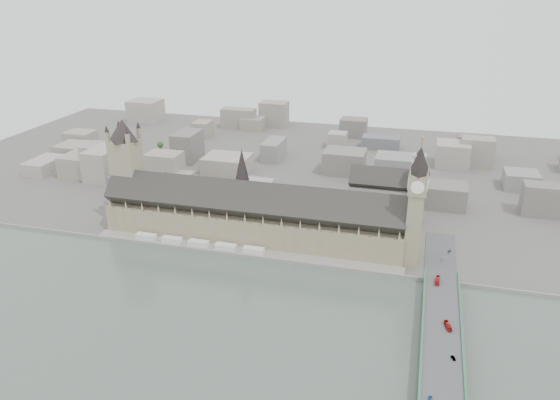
% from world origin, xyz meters
% --- Properties ---
extents(ground, '(900.00, 900.00, 0.00)m').
position_xyz_m(ground, '(0.00, 0.00, 0.00)').
color(ground, '#595651').
rests_on(ground, ground).
extents(river_thames, '(600.00, 600.00, 0.00)m').
position_xyz_m(river_thames, '(0.00, -165.00, 0.00)').
color(river_thames, '#4B584D').
rests_on(river_thames, ground).
extents(embankment_wall, '(600.00, 1.50, 3.00)m').
position_xyz_m(embankment_wall, '(0.00, -15.00, 1.50)').
color(embankment_wall, gray).
rests_on(embankment_wall, ground).
extents(river_terrace, '(270.00, 15.00, 2.00)m').
position_xyz_m(river_terrace, '(0.00, -7.50, 1.00)').
color(river_terrace, gray).
rests_on(river_terrace, ground).
extents(terrace_tents, '(118.00, 7.00, 4.00)m').
position_xyz_m(terrace_tents, '(-40.00, -7.00, 4.00)').
color(terrace_tents, white).
rests_on(terrace_tents, river_terrace).
extents(palace_of_westminster, '(265.00, 40.73, 55.44)m').
position_xyz_m(palace_of_westminster, '(0.00, 19.70, 22.71)').
color(palace_of_westminster, gray).
rests_on(palace_of_westminster, ground).
extents(elizabeth_tower, '(17.00, 17.00, 107.50)m').
position_xyz_m(elizabeth_tower, '(138.00, 8.00, 58.09)').
color(elizabeth_tower, gray).
rests_on(elizabeth_tower, ground).
extents(victoria_tower, '(30.00, 30.00, 100.00)m').
position_xyz_m(victoria_tower, '(-122.00, 26.00, 55.20)').
color(victoria_tower, gray).
rests_on(victoria_tower, ground).
extents(central_tower, '(13.00, 13.00, 48.00)m').
position_xyz_m(central_tower, '(-10.00, 26.00, 57.92)').
color(central_tower, gray).
rests_on(central_tower, ground).
extents(westminster_bridge, '(25.00, 325.00, 10.25)m').
position_xyz_m(westminster_bridge, '(162.00, -87.50, 5.12)').
color(westminster_bridge, '#474749').
rests_on(westminster_bridge, ground).
extents(bridge_parapets, '(25.00, 235.00, 1.15)m').
position_xyz_m(bridge_parapets, '(162.00, -132.00, 10.82)').
color(bridge_parapets, '#3C6E4D').
rests_on(bridge_parapets, westminster_bridge).
extents(westminster_abbey, '(68.00, 36.00, 64.00)m').
position_xyz_m(westminster_abbey, '(110.92, 95.00, 25.08)').
color(westminster_abbey, '#A5A094').
rests_on(westminster_abbey, ground).
extents(city_skyline_inland, '(720.00, 360.00, 38.00)m').
position_xyz_m(city_skyline_inland, '(0.00, 245.00, 19.00)').
color(city_skyline_inland, gray).
rests_on(city_skyline_inland, ground).
extents(park_trees, '(110.00, 30.00, 15.00)m').
position_xyz_m(park_trees, '(-10.00, 60.00, 7.50)').
color(park_trees, '#1A4217').
rests_on(park_trees, ground).
extents(red_bus_north, '(3.43, 11.95, 3.29)m').
position_xyz_m(red_bus_north, '(158.93, -32.19, 11.89)').
color(red_bus_north, red).
rests_on(red_bus_north, westminster_bridge).
extents(red_bus_south, '(5.05, 10.81, 2.93)m').
position_xyz_m(red_bus_south, '(165.41, -88.29, 11.72)').
color(red_bus_south, '#AA1915').
rests_on(red_bus_south, westminster_bridge).
extents(car_blue, '(2.05, 4.71, 1.58)m').
position_xyz_m(car_blue, '(155.76, -157.38, 11.04)').
color(car_blue, '#17489B').
rests_on(car_blue, westminster_bridge).
extents(car_silver, '(3.13, 4.48, 1.40)m').
position_xyz_m(car_silver, '(168.07, -119.34, 10.95)').
color(car_silver, gray).
rests_on(car_silver, westminster_bridge).
extents(car_approach, '(3.41, 5.87, 1.60)m').
position_xyz_m(car_approach, '(167.74, 18.95, 11.05)').
color(car_approach, gray).
rests_on(car_approach, westminster_bridge).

